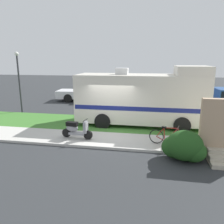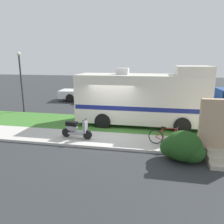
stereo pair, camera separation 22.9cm
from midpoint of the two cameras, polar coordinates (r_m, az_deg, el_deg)
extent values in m
plane|color=#2D3033|center=(11.87, -0.28, -5.48)|extent=(80.00, 80.00, 0.00)
cube|color=beige|center=(10.75, -1.56, -7.22)|extent=(24.00, 2.00, 0.12)
cube|color=#3D752D|center=(13.26, 1.01, -3.24)|extent=(24.00, 3.40, 0.08)
cube|color=silver|center=(12.99, 7.98, 3.58)|extent=(7.36, 2.36, 2.70)
cube|color=silver|center=(12.96, 20.76, 9.96)|extent=(1.81, 2.22, 0.50)
cube|color=navy|center=(13.07, 7.92, 1.83)|extent=(7.22, 2.38, 0.24)
cube|color=black|center=(13.23, 24.12, 4.79)|extent=(0.09, 1.99, 0.90)
cube|color=silver|center=(12.93, 3.24, 10.48)|extent=(0.70, 0.60, 0.36)
cylinder|color=black|center=(14.40, 17.20, -0.82)|extent=(0.90, 0.28, 0.90)
cylinder|color=black|center=(12.25, 18.18, -3.36)|extent=(0.90, 0.28, 0.90)
cylinder|color=black|center=(14.58, 0.14, -0.03)|extent=(0.90, 0.28, 0.90)
cylinder|color=black|center=(12.46, -1.85, -2.39)|extent=(0.90, 0.28, 0.90)
cylinder|color=black|center=(10.65, -5.74, -5.89)|extent=(0.45, 0.15, 0.44)
cylinder|color=black|center=(11.13, -11.16, -5.21)|extent=(0.45, 0.15, 0.44)
cube|color=gray|center=(10.87, -8.52, -5.45)|extent=(0.82, 0.37, 0.10)
cube|color=black|center=(10.84, -9.79, -3.00)|extent=(0.59, 0.32, 0.20)
ellipsoid|color=gray|center=(10.90, -9.75, -4.00)|extent=(0.63, 0.37, 0.36)
cube|color=gray|center=(10.57, -6.36, -3.87)|extent=(0.18, 0.33, 0.56)
cylinder|color=black|center=(10.47, -6.41, -2.05)|extent=(0.09, 0.50, 0.04)
sphere|color=white|center=(10.52, -6.38, -2.94)|extent=(0.12, 0.12, 0.12)
torus|color=black|center=(10.07, 17.44, -6.95)|extent=(0.65, 0.20, 0.66)
torus|color=black|center=(10.23, 11.85, -6.28)|extent=(0.65, 0.20, 0.66)
cylinder|color=maroon|center=(10.06, 15.52, -5.78)|extent=(0.56, 0.17, 0.67)
cylinder|color=maroon|center=(10.11, 13.83, -5.72)|extent=(0.10, 0.06, 0.60)
cylinder|color=maroon|center=(9.97, 15.46, -4.13)|extent=(0.60, 0.18, 0.09)
cylinder|color=maroon|center=(10.22, 12.87, -6.80)|extent=(0.39, 0.13, 0.18)
cylinder|color=maroon|center=(10.12, 12.80, -5.19)|extent=(0.35, 0.12, 0.47)
cylinder|color=maroon|center=(10.00, 17.31, -5.58)|extent=(0.12, 0.06, 0.51)
cube|color=black|center=(10.02, 13.77, -3.92)|extent=(0.22, 0.14, 0.06)
cylinder|color=black|center=(9.91, 17.20, -3.96)|extent=(0.15, 0.51, 0.03)
cube|color=#1E478C|center=(17.40, 20.97, 2.02)|extent=(3.09, 2.20, 0.77)
cylinder|color=black|center=(18.31, 19.16, 1.80)|extent=(0.77, 0.28, 0.76)
cylinder|color=black|center=(16.44, 20.44, 0.42)|extent=(0.77, 0.28, 0.76)
cube|color=silver|center=(20.70, -1.29, 5.60)|extent=(2.68, 2.19, 1.47)
cube|color=black|center=(20.65, -1.30, 6.79)|extent=(2.56, 2.20, 0.44)
cube|color=silver|center=(21.33, -8.82, 4.66)|extent=(3.24, 2.23, 0.71)
cylinder|color=black|center=(21.72, -0.41, 4.29)|extent=(0.78, 0.30, 0.76)
cylinder|color=black|center=(19.84, -1.10, 3.41)|extent=(0.78, 0.30, 0.76)
cylinder|color=black|center=(22.39, -9.05, 4.40)|extent=(0.78, 0.30, 0.76)
cylinder|color=black|center=(20.57, -10.49, 3.54)|extent=(0.78, 0.30, 0.76)
ellipsoid|color=#1E4719|center=(9.00, 18.67, -8.32)|extent=(1.39, 1.25, 1.18)
ellipsoid|color=#1E4719|center=(9.14, 16.31, -8.75)|extent=(1.04, 0.94, 0.89)
ellipsoid|color=#1E4719|center=(9.02, 20.67, -9.64)|extent=(0.97, 0.88, 0.83)
cylinder|color=navy|center=(10.53, 25.06, -8.02)|extent=(0.08, 0.08, 0.22)
cylinder|color=navy|center=(10.49, 25.13, -7.35)|extent=(0.04, 0.04, 0.04)
cylinder|color=black|center=(10.48, 25.14, -7.21)|extent=(0.04, 0.04, 0.02)
cylinder|color=#333338|center=(17.53, -21.98, 6.62)|extent=(0.12, 0.12, 4.11)
sphere|color=silver|center=(17.44, -22.63, 13.71)|extent=(0.28, 0.28, 0.28)
camera|label=1|loc=(0.11, -89.45, 0.13)|focal=35.39mm
camera|label=2|loc=(0.11, 90.55, -0.13)|focal=35.39mm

